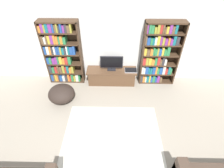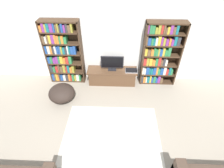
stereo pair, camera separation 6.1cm
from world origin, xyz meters
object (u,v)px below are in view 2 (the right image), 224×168
(bookshelf_left, at_px, (63,53))
(laptop, at_px, (131,71))
(beanbag_ottoman, at_px, (62,93))
(tv_stand, at_px, (112,76))
(television, at_px, (112,63))
(bookshelf_right, at_px, (159,55))

(bookshelf_left, xyz_separation_m, laptop, (1.97, -0.13, -0.47))
(bookshelf_left, xyz_separation_m, beanbag_ottoman, (0.08, -0.90, -0.71))
(laptop, bearing_deg, tv_stand, 177.52)
(bookshelf_left, distance_m, beanbag_ottoman, 1.15)
(bookshelf_left, height_order, beanbag_ottoman, bookshelf_left)
(tv_stand, distance_m, beanbag_ottoman, 1.55)
(television, bearing_deg, laptop, -4.57)
(laptop, relative_size, beanbag_ottoman, 0.51)
(bookshelf_right, bearing_deg, bookshelf_left, -179.98)
(tv_stand, distance_m, television, 0.46)
(laptop, height_order, beanbag_ottoman, laptop)
(bookshelf_right, relative_size, tv_stand, 1.28)
(bookshelf_right, relative_size, laptop, 5.25)
(bookshelf_left, bearing_deg, bookshelf_right, 0.02)
(tv_stand, bearing_deg, laptop, -2.48)
(television, distance_m, laptop, 0.61)
(bookshelf_left, height_order, tv_stand, bookshelf_left)
(bookshelf_right, relative_size, television, 2.88)
(bookshelf_left, bearing_deg, television, -3.30)
(beanbag_ottoman, bearing_deg, laptop, 22.27)
(bookshelf_left, xyz_separation_m, bookshelf_right, (2.72, 0.00, 0.01))
(bookshelf_right, distance_m, laptop, 0.89)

